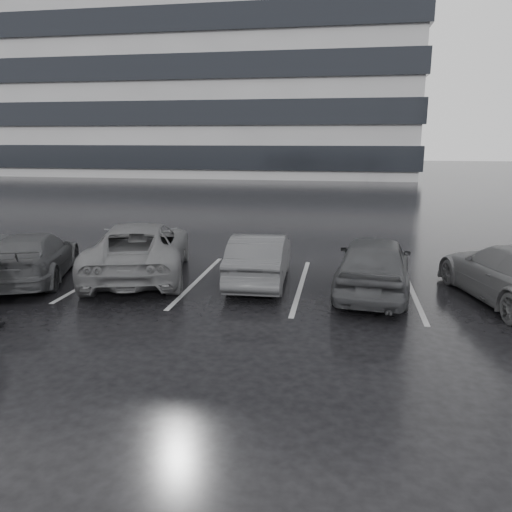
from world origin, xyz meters
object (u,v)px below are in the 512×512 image
object	(u,v)px
car_west_b	(140,249)
car_west_c	(32,257)
car_main	(374,264)
car_west_a	(260,258)

from	to	relation	value
car_west_b	car_west_c	size ratio (longest dim) A/B	1.22
car_west_b	car_west_c	xyz separation A→B (m)	(-2.68, -0.94, -0.11)
car_west_c	car_west_b	bearing A→B (deg)	179.89
car_main	car_west_c	xyz separation A→B (m)	(-8.99, -0.36, -0.09)
car_main	car_west_a	bearing A→B (deg)	-3.32
car_main	car_west_a	world-z (taller)	car_main
car_main	car_west_b	size ratio (longest dim) A/B	0.80
car_main	car_west_b	distance (m)	6.34
car_west_a	car_west_b	xyz separation A→B (m)	(-3.40, 0.11, 0.09)
car_main	car_west_c	size ratio (longest dim) A/B	0.97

